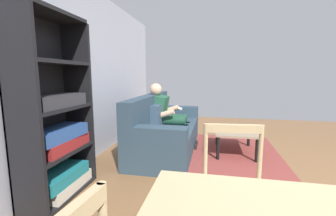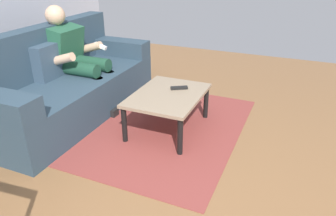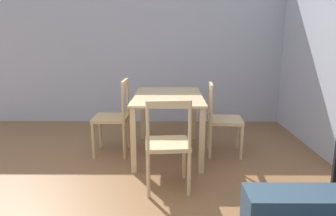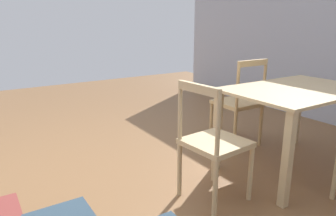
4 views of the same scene
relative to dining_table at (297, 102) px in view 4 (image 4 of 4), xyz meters
name	(u,v)px [view 4 (image 4 of 4)]	position (x,y,z in m)	size (l,w,h in m)	color
ground_plane	(69,186)	(1.83, -0.77, -0.64)	(8.90, 8.90, 0.00)	brown
wall_side	(327,26)	(-1.62, -0.77, 0.62)	(0.12, 5.51, 2.52)	#ABB0BE
dining_table	(297,102)	(0.00, 0.00, 0.00)	(1.26, 0.84, 0.76)	#D1B27F
dining_chair_facing_couch	(213,143)	(0.96, 0.00, -0.18)	(0.45, 0.45, 0.92)	#D1B27F
dining_chair_by_doorway	(239,103)	(0.00, -0.69, -0.17)	(0.43, 0.43, 0.95)	tan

